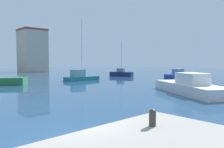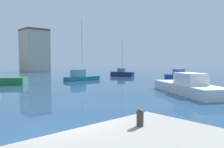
% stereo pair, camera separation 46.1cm
% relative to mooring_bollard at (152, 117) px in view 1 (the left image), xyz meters
% --- Properties ---
extents(water, '(160.00, 160.00, 0.00)m').
position_rel_mooring_bollard_xyz_m(water, '(13.63, 22.48, -1.17)').
color(water, navy).
rests_on(water, ground).
extents(mooring_bollard, '(0.22, 0.22, 0.51)m').
position_rel_mooring_bollard_xyz_m(mooring_bollard, '(0.00, 0.00, 0.00)').
color(mooring_bollard, '#38332D').
rests_on(mooring_bollard, pier_quay).
extents(sailboat_teal_distant_east, '(5.42, 1.78, 9.07)m').
position_rel_mooring_bollard_xyz_m(sailboat_teal_distant_east, '(13.23, 22.99, -0.55)').
color(sailboat_teal_distant_east, '#1E707A').
rests_on(sailboat_teal_distant_east, water).
extents(motorboat_white_behind_lamppost, '(6.59, 8.76, 1.81)m').
position_rel_mooring_bollard_xyz_m(motorboat_white_behind_lamppost, '(12.82, 5.57, -0.57)').
color(motorboat_white_behind_lamppost, white).
rests_on(motorboat_white_behind_lamppost, water).
extents(sailboat_navy_far_left, '(2.85, 4.63, 6.62)m').
position_rel_mooring_bollard_xyz_m(sailboat_navy_far_left, '(24.37, 25.62, -0.60)').
color(sailboat_navy_far_left, '#19234C').
rests_on(sailboat_navy_far_left, water).
extents(motorboat_blue_mid_harbor, '(4.88, 1.70, 1.64)m').
position_rel_mooring_bollard_xyz_m(motorboat_blue_mid_harbor, '(26.30, 14.82, -0.58)').
color(motorboat_blue_mid_harbor, '#233D93').
rests_on(motorboat_blue_mid_harbor, water).
extents(harbor_office, '(6.27, 6.76, 11.50)m').
position_rel_mooring_bollard_xyz_m(harbor_office, '(19.07, 54.26, 4.59)').
color(harbor_office, '#B2A893').
rests_on(harbor_office, ground).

